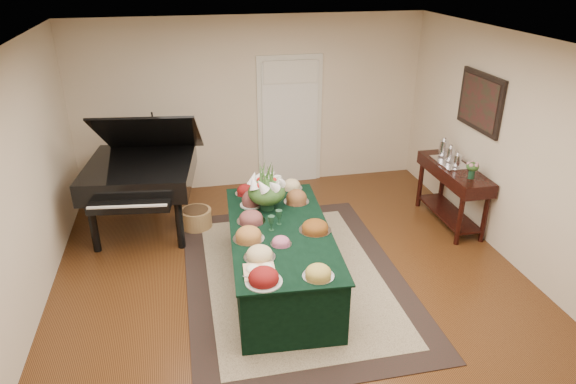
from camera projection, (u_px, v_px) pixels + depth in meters
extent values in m
plane|color=black|center=(293.00, 284.00, 5.98)|extent=(6.00, 6.00, 0.00)
cube|color=black|center=(294.00, 276.00, 6.12)|extent=(2.52, 3.53, 0.01)
cube|color=#BEAF8E|center=(294.00, 276.00, 6.12)|extent=(2.02, 3.03, 0.01)
cube|color=silver|center=(290.00, 121.00, 8.30)|extent=(1.05, 0.04, 2.10)
cube|color=silver|center=(290.00, 124.00, 8.30)|extent=(0.90, 0.06, 2.00)
cube|color=black|center=(280.00, 258.00, 5.83)|extent=(1.18, 2.32, 0.72)
cube|color=black|center=(280.00, 230.00, 5.67)|extent=(1.25, 2.39, 0.02)
cylinder|color=silver|center=(296.00, 202.00, 6.28)|extent=(0.31, 0.31, 0.01)
ellipsoid|color=brown|center=(296.00, 197.00, 6.26)|extent=(0.26, 0.26, 0.11)
cylinder|color=silver|center=(281.00, 244.00, 5.37)|extent=(0.23, 0.23, 0.01)
ellipsoid|color=#BC5E7D|center=(281.00, 241.00, 5.35)|extent=(0.19, 0.19, 0.06)
cylinder|color=#A9B3A9|center=(264.00, 282.00, 4.75)|extent=(0.35, 0.35, 0.01)
ellipsoid|color=maroon|center=(264.00, 276.00, 4.72)|extent=(0.29, 0.29, 0.10)
cylinder|color=silver|center=(272.00, 192.00, 6.53)|extent=(0.29, 0.29, 0.01)
ellipsoid|color=brown|center=(271.00, 189.00, 6.51)|extent=(0.24, 0.24, 0.09)
cylinder|color=#A9B3A9|center=(251.00, 205.00, 6.20)|extent=(0.27, 0.27, 0.01)
ellipsoid|color=brown|center=(251.00, 199.00, 6.17)|extent=(0.22, 0.22, 0.14)
cylinder|color=silver|center=(251.00, 221.00, 5.83)|extent=(0.33, 0.33, 0.01)
ellipsoid|color=brown|center=(251.00, 217.00, 5.80)|extent=(0.27, 0.27, 0.09)
cylinder|color=silver|center=(245.00, 193.00, 6.50)|extent=(0.26, 0.26, 0.01)
ellipsoid|color=maroon|center=(245.00, 190.00, 6.48)|extent=(0.21, 0.21, 0.09)
cylinder|color=silver|center=(249.00, 239.00, 5.47)|extent=(0.34, 0.34, 0.01)
ellipsoid|color=#AA6B31|center=(249.00, 234.00, 5.44)|extent=(0.28, 0.28, 0.10)
cylinder|color=silver|center=(318.00, 276.00, 4.83)|extent=(0.30, 0.30, 0.01)
ellipsoid|color=gold|center=(318.00, 272.00, 4.81)|extent=(0.25, 0.25, 0.08)
cylinder|color=silver|center=(260.00, 257.00, 5.13)|extent=(0.32, 0.32, 0.01)
ellipsoid|color=beige|center=(259.00, 253.00, 5.11)|extent=(0.26, 0.26, 0.09)
cylinder|color=silver|center=(315.00, 230.00, 5.64)|extent=(0.36, 0.36, 0.01)
ellipsoid|color=brown|center=(315.00, 226.00, 5.62)|extent=(0.29, 0.29, 0.08)
cylinder|color=silver|center=(292.00, 188.00, 6.65)|extent=(0.28, 0.28, 0.01)
ellipsoid|color=beige|center=(292.00, 185.00, 6.63)|extent=(0.23, 0.23, 0.09)
cube|color=tan|center=(260.00, 272.00, 4.88)|extent=(0.32, 0.32, 0.02)
ellipsoid|color=white|center=(253.00, 266.00, 4.89)|extent=(0.14, 0.14, 0.08)
ellipsoid|color=white|center=(267.00, 264.00, 4.93)|extent=(0.12, 0.12, 0.07)
cube|color=orange|center=(266.00, 273.00, 4.80)|extent=(0.11, 0.09, 0.05)
cylinder|color=#163722|center=(267.00, 202.00, 6.10)|extent=(0.17, 0.17, 0.17)
ellipsoid|color=#2B5020|center=(267.00, 192.00, 6.04)|extent=(0.44, 0.44, 0.29)
cylinder|color=black|center=(94.00, 227.00, 6.52)|extent=(0.10, 0.10, 0.69)
cylinder|color=black|center=(180.00, 224.00, 6.60)|extent=(0.10, 0.10, 0.69)
cylinder|color=black|center=(152.00, 186.00, 7.67)|extent=(0.10, 0.10, 0.69)
cube|color=black|center=(141.00, 172.00, 6.88)|extent=(1.55, 1.64, 0.29)
cube|color=black|center=(129.00, 207.00, 6.17)|extent=(1.00, 0.34, 0.10)
cube|color=black|center=(149.00, 133.00, 6.82)|extent=(1.44, 1.23, 0.76)
cylinder|color=olive|center=(196.00, 219.00, 7.18)|extent=(0.43, 0.43, 0.27)
cylinder|color=black|center=(459.00, 221.00, 6.67)|extent=(0.07, 0.07, 0.68)
cylinder|color=black|center=(485.00, 219.00, 6.74)|extent=(0.07, 0.07, 0.68)
cylinder|color=black|center=(420.00, 185.00, 7.71)|extent=(0.07, 0.07, 0.68)
cylinder|color=black|center=(442.00, 183.00, 7.78)|extent=(0.07, 0.07, 0.68)
cube|color=black|center=(454.00, 173.00, 7.04)|extent=(0.45, 1.39, 0.18)
cube|color=black|center=(448.00, 213.00, 7.30)|extent=(0.38, 1.22, 0.03)
cube|color=silver|center=(450.00, 162.00, 7.14)|extent=(0.34, 0.58, 0.02)
cylinder|color=#163722|center=(471.00, 174.00, 6.62)|extent=(0.08, 0.08, 0.12)
ellipsoid|color=#C57F90|center=(473.00, 166.00, 6.57)|extent=(0.18, 0.18, 0.12)
cube|color=black|center=(480.00, 102.00, 6.67)|extent=(0.04, 0.95, 0.75)
cube|color=#47131A|center=(479.00, 102.00, 6.67)|extent=(0.01, 0.82, 0.62)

